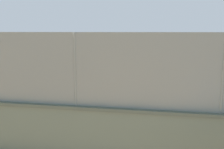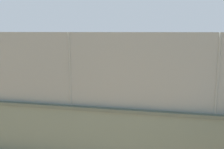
# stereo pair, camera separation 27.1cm
# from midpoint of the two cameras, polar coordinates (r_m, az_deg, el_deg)

# --- Properties ---
(ground_plane) EXTENTS (260.00, 260.00, 0.00)m
(ground_plane) POSITION_cam_midpoint_polar(r_m,az_deg,el_deg) (19.04, 4.10, 0.38)
(ground_plane) COLOR tan
(player_at_service_line) EXTENTS (1.24, 0.77, 1.66)m
(player_at_service_line) POSITION_cam_midpoint_polar(r_m,az_deg,el_deg) (12.86, 10.69, 0.13)
(player_at_service_line) COLOR #B2B2B2
(player_at_service_line) RESTS_ON ground_plane
(player_crossing_court) EXTENTS (0.71, 1.05, 1.58)m
(player_crossing_court) POSITION_cam_midpoint_polar(r_m,az_deg,el_deg) (16.57, 7.28, 2.16)
(player_crossing_court) COLOR navy
(player_crossing_court) RESTS_ON ground_plane
(sports_ball) EXTENTS (0.07, 0.07, 0.07)m
(sports_ball) POSITION_cam_midpoint_polar(r_m,az_deg,el_deg) (12.11, 4.43, -4.94)
(sports_ball) COLOR yellow
(sports_ball) RESTS_ON ground_plane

